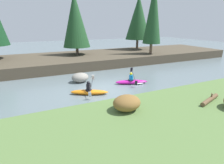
# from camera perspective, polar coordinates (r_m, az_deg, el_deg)

# --- Properties ---
(ground_plane) EXTENTS (90.00, 90.00, 0.00)m
(ground_plane) POSITION_cam_1_polar(r_m,az_deg,el_deg) (13.50, -3.11, -2.68)
(ground_plane) COLOR slate
(riverbank_near) EXTENTS (44.00, 7.25, 0.64)m
(riverbank_near) POSITION_cam_1_polar(r_m,az_deg,el_deg) (8.15, 14.92, -16.05)
(riverbank_near) COLOR #56753D
(riverbank_near) RESTS_ON ground
(riverbank_far) EXTENTS (44.00, 8.60, 1.09)m
(riverbank_far) POSITION_cam_1_polar(r_m,az_deg,el_deg) (22.60, -12.41, 6.99)
(riverbank_far) COLOR #4C4233
(riverbank_far) RESTS_ON ground
(conifer_tree_mid_left) EXTENTS (3.37, 3.37, 7.45)m
(conifer_tree_mid_left) POSITION_cam_1_polar(r_m,az_deg,el_deg) (23.05, -11.87, 19.14)
(conifer_tree_mid_left) COLOR brown
(conifer_tree_mid_left) RESTS_ON riverbank_far
(conifer_tree_centre) EXTENTS (2.30, 2.30, 8.96)m
(conifer_tree_centre) POSITION_cam_1_polar(r_m,az_deg,el_deg) (23.93, 13.34, 21.23)
(conifer_tree_centre) COLOR brown
(conifer_tree_centre) RESTS_ON riverbank_far
(conifer_tree_mid_right) EXTENTS (3.71, 3.71, 7.80)m
(conifer_tree_mid_right) POSITION_cam_1_polar(r_m,az_deg,el_deg) (27.95, 8.59, 20.04)
(conifer_tree_mid_right) COLOR brown
(conifer_tree_mid_right) RESTS_ON riverbank_far
(shrub_clump_second) EXTENTS (1.46, 1.22, 0.79)m
(shrub_clump_second) POSITION_cam_1_polar(r_m,az_deg,el_deg) (8.98, 4.85, -6.81)
(shrub_clump_second) COLOR brown
(shrub_clump_second) RESTS_ON riverbank_near
(kayaker_lead) EXTENTS (2.75, 2.02, 1.20)m
(kayaker_lead) POSITION_cam_1_polar(r_m,az_deg,el_deg) (14.96, 6.77, 0.15)
(kayaker_lead) COLOR #C61999
(kayaker_lead) RESTS_ON ground
(kayaker_middle) EXTENTS (2.70, 1.95, 1.20)m
(kayaker_middle) POSITION_cam_1_polar(r_m,az_deg,el_deg) (12.73, -7.34, -3.07)
(kayaker_middle) COLOR orange
(kayaker_middle) RESTS_ON ground
(boulder_midstream) EXTENTS (1.47, 1.15, 0.83)m
(boulder_midstream) POSITION_cam_1_polar(r_m,az_deg,el_deg) (15.49, -10.38, 1.46)
(boulder_midstream) COLOR gray
(boulder_midstream) RESTS_ON ground
(driftwood_log) EXTENTS (1.97, 0.83, 0.44)m
(driftwood_log) POSITION_cam_1_polar(r_m,az_deg,el_deg) (11.44, 29.30, -5.03)
(driftwood_log) COLOR brown
(driftwood_log) RESTS_ON riverbank_near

